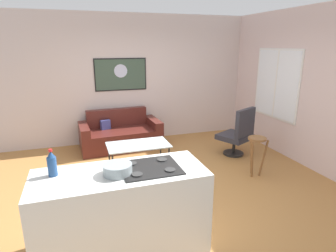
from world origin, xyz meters
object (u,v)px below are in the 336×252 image
(couch, at_px, (120,135))
(armchair, at_px, (238,133))
(mixing_bowl, at_px, (118,169))
(wall_painting, at_px, (121,74))
(bar_stool, at_px, (256,147))
(coffee_table, at_px, (138,146))
(soda_bottle, at_px, (52,164))

(couch, xyz_separation_m, armchair, (2.15, -1.21, 0.19))
(mixing_bowl, bearing_deg, wall_painting, 80.12)
(couch, relative_size, wall_painting, 1.52)
(bar_stool, bearing_deg, coffee_table, 153.32)
(wall_painting, bearing_deg, coffee_table, -89.84)
(couch, bearing_deg, armchair, -29.40)
(bar_stool, height_order, wall_painting, wall_painting)
(mixing_bowl, bearing_deg, armchair, 37.35)
(couch, height_order, mixing_bowl, mixing_bowl)
(coffee_table, height_order, wall_painting, wall_painting)
(coffee_table, height_order, mixing_bowl, mixing_bowl)
(couch, xyz_separation_m, soda_bottle, (-1.11, -3.07, 0.76))
(bar_stool, height_order, soda_bottle, soda_bottle)
(couch, bearing_deg, coffee_table, -83.27)
(armchair, distance_m, wall_painting, 2.80)
(coffee_table, relative_size, armchair, 1.11)
(coffee_table, bearing_deg, bar_stool, -26.68)
(mixing_bowl, height_order, wall_painting, wall_painting)
(armchair, relative_size, bar_stool, 1.45)
(mixing_bowl, bearing_deg, bar_stool, 24.99)
(mixing_bowl, bearing_deg, coffee_table, 72.62)
(coffee_table, xyz_separation_m, wall_painting, (-0.00, 1.61, 1.10))
(armchair, height_order, soda_bottle, soda_bottle)
(armchair, height_order, mixing_bowl, mixing_bowl)
(soda_bottle, distance_m, wall_painting, 3.74)
(couch, bearing_deg, mixing_bowl, -98.82)
(wall_painting, bearing_deg, mixing_bowl, -99.88)
(armchair, relative_size, wall_painting, 0.87)
(soda_bottle, distance_m, mixing_bowl, 0.63)
(soda_bottle, xyz_separation_m, wall_painting, (1.25, 3.49, 0.49))
(wall_painting, bearing_deg, couch, -107.75)
(armchair, bearing_deg, soda_bottle, -150.30)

